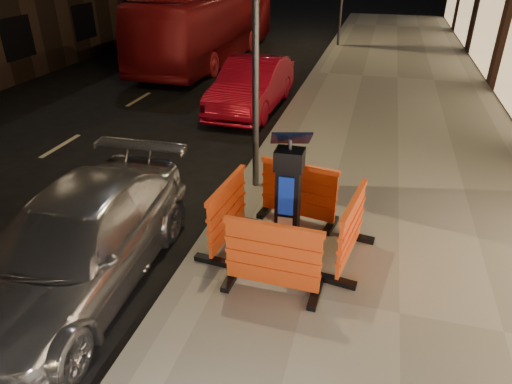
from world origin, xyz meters
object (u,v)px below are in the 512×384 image
(car_silver, at_px, (84,284))
(barrier_kerbside, at_px, (227,213))
(barrier_front, at_px, (273,258))
(barrier_back, at_px, (299,192))
(parking_kiosk, at_px, (288,197))
(bus_doubledecker, at_px, (212,59))
(barrier_bldgside, at_px, (351,230))
(car_red, at_px, (252,109))

(car_silver, bearing_deg, barrier_kerbside, 35.92)
(barrier_front, height_order, barrier_back, same)
(parking_kiosk, height_order, barrier_front, parking_kiosk)
(parking_kiosk, distance_m, barrier_front, 1.04)
(barrier_kerbside, distance_m, bus_doubledecker, 14.11)
(barrier_front, bearing_deg, bus_doubledecker, 115.43)
(barrier_back, distance_m, car_silver, 3.65)
(barrier_front, distance_m, barrier_bldgside, 1.34)
(parking_kiosk, bearing_deg, barrier_bldgside, 7.20)
(barrier_back, bearing_deg, parking_kiosk, -79.80)
(barrier_kerbside, distance_m, car_red, 7.20)
(barrier_back, xyz_separation_m, bus_doubledecker, (-6.05, 12.19, -0.68))
(bus_doubledecker, bearing_deg, parking_kiosk, -64.37)
(car_silver, bearing_deg, bus_doubledecker, 100.70)
(parking_kiosk, relative_size, barrier_bldgside, 1.40)
(barrier_bldgside, distance_m, car_red, 7.84)
(barrier_kerbside, xyz_separation_m, car_red, (-1.56, 7.00, -0.68))
(barrier_kerbside, bearing_deg, barrier_back, -39.80)
(barrier_front, height_order, barrier_kerbside, same)
(car_red, xyz_separation_m, bus_doubledecker, (-3.54, 6.14, 0.00))
(barrier_kerbside, bearing_deg, parking_kiosk, -84.80)
(car_red, bearing_deg, parking_kiosk, -69.11)
(parking_kiosk, height_order, barrier_bldgside, parking_kiosk)
(parking_kiosk, xyz_separation_m, barrier_front, (0.00, -0.95, -0.42))
(parking_kiosk, distance_m, bus_doubledecker, 14.51)
(car_red, distance_m, bus_doubledecker, 7.09)
(barrier_front, bearing_deg, barrier_kerbside, 137.20)
(barrier_back, relative_size, bus_doubledecker, 0.13)
(barrier_front, distance_m, car_silver, 2.84)
(parking_kiosk, relative_size, barrier_back, 1.40)
(barrier_back, distance_m, barrier_kerbside, 1.34)
(barrier_back, distance_m, car_red, 6.58)
(barrier_back, distance_m, bus_doubledecker, 13.63)
(barrier_kerbside, distance_m, barrier_bldgside, 1.90)
(parking_kiosk, xyz_separation_m, bus_doubledecker, (-6.05, 13.14, -1.10))
(barrier_bldgside, height_order, car_silver, barrier_bldgside)
(barrier_back, bearing_deg, car_silver, -129.10)
(barrier_bldgside, xyz_separation_m, car_silver, (-3.67, -1.39, -0.68))
(barrier_front, relative_size, barrier_kerbside, 1.00)
(parking_kiosk, distance_m, barrier_kerbside, 1.04)
(barrier_front, xyz_separation_m, barrier_bldgside, (0.95, 0.95, 0.00))
(barrier_front, height_order, car_red, barrier_front)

